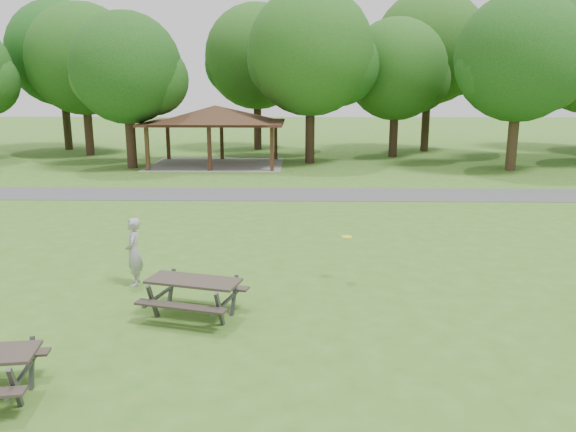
# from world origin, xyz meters

# --- Properties ---
(ground) EXTENTS (160.00, 160.00, 0.00)m
(ground) POSITION_xyz_m (0.00, 0.00, 0.00)
(ground) COLOR #38661D
(ground) RESTS_ON ground
(asphalt_path) EXTENTS (120.00, 3.20, 0.02)m
(asphalt_path) POSITION_xyz_m (0.00, 14.00, 0.01)
(asphalt_path) COLOR #434346
(asphalt_path) RESTS_ON ground
(pavilion) EXTENTS (8.60, 7.01, 3.76)m
(pavilion) POSITION_xyz_m (-4.00, 24.00, 3.06)
(pavilion) COLOR #3E2816
(pavilion) RESTS_ON ground
(tree_row_c) EXTENTS (8.19, 7.80, 10.67)m
(tree_row_c) POSITION_xyz_m (-13.90, 29.03, 6.54)
(tree_row_c) COLOR #321E16
(tree_row_c) RESTS_ON ground
(tree_row_d) EXTENTS (6.93, 6.60, 9.27)m
(tree_row_d) POSITION_xyz_m (-8.92, 22.53, 5.77)
(tree_row_d) COLOR black
(tree_row_d) RESTS_ON ground
(tree_row_e) EXTENTS (8.40, 8.00, 11.02)m
(tree_row_e) POSITION_xyz_m (2.10, 25.03, 6.78)
(tree_row_e) COLOR black
(tree_row_e) RESTS_ON ground
(tree_row_f) EXTENTS (7.35, 7.00, 9.55)m
(tree_row_f) POSITION_xyz_m (8.09, 28.53, 5.84)
(tree_row_f) COLOR black
(tree_row_f) RESTS_ON ground
(tree_row_g) EXTENTS (7.77, 7.40, 10.25)m
(tree_row_g) POSITION_xyz_m (14.09, 22.03, 6.33)
(tree_row_g) COLOR #332416
(tree_row_g) RESTS_ON ground
(tree_deep_a) EXTENTS (8.40, 8.00, 11.38)m
(tree_deep_a) POSITION_xyz_m (-16.90, 32.53, 7.13)
(tree_deep_a) COLOR black
(tree_deep_a) RESTS_ON ground
(tree_deep_b) EXTENTS (8.40, 8.00, 11.13)m
(tree_deep_b) POSITION_xyz_m (-1.90, 33.03, 6.89)
(tree_deep_b) COLOR black
(tree_deep_b) RESTS_ON ground
(tree_deep_c) EXTENTS (8.82, 8.40, 11.90)m
(tree_deep_c) POSITION_xyz_m (11.10, 32.03, 7.44)
(tree_deep_c) COLOR #2F1E15
(tree_deep_c) RESTS_ON ground
(picnic_table_middle) EXTENTS (2.37, 2.08, 0.88)m
(picnic_table_middle) POSITION_xyz_m (-0.98, -0.22, 0.65)
(picnic_table_middle) COLOR #302922
(picnic_table_middle) RESTS_ON ground
(frisbee_in_flight) EXTENTS (0.30, 0.30, 0.02)m
(frisbee_in_flight) POSITION_xyz_m (2.55, 2.22, 1.17)
(frisbee_in_flight) COLOR yellow
(frisbee_in_flight) RESTS_ON ground
(frisbee_thrower) EXTENTS (0.51, 0.69, 1.75)m
(frisbee_thrower) POSITION_xyz_m (-2.86, 1.76, 0.87)
(frisbee_thrower) COLOR #99989B
(frisbee_thrower) RESTS_ON ground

